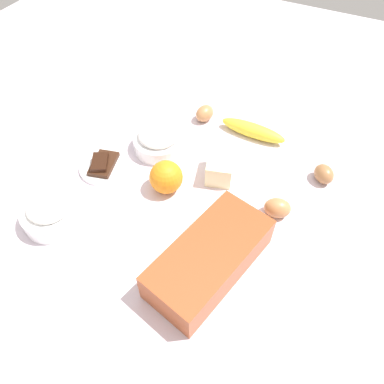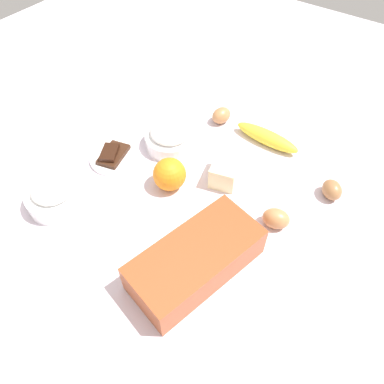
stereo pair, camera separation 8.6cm
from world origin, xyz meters
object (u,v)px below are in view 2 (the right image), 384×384
loaf_pan (196,259)px  sugar_bowl (170,137)px  chocolate_plate (113,156)px  egg_loose (332,190)px  banana (267,137)px  butter_block (226,171)px  egg_near_butter (276,219)px  orange_fruit (170,174)px  flour_bowl (55,195)px  egg_beside_bowl (221,115)px

loaf_pan → sugar_bowl: 0.39m
chocolate_plate → egg_loose: bearing=112.6°
banana → butter_block: 0.18m
loaf_pan → egg_near_butter: size_ratio=4.84×
sugar_bowl → orange_fruit: 0.15m
loaf_pan → flour_bowl: loaf_pan is taller
sugar_bowl → egg_loose: bearing=101.1°
flour_bowl → banana: bearing=147.9°
egg_near_butter → egg_loose: size_ratio=1.09×
sugar_bowl → butter_block: bearing=84.5°
butter_block → sugar_bowl: bearing=-95.5°
chocolate_plate → sugar_bowl: bearing=145.4°
flour_bowl → butter_block: bearing=136.9°
orange_fruit → egg_loose: 0.40m
orange_fruit → flour_bowl: bearing=-42.2°
orange_fruit → loaf_pan: bearing=50.7°
loaf_pan → egg_loose: loaf_pan is taller
egg_beside_bowl → egg_loose: bearing=77.4°
banana → egg_beside_bowl: 0.15m
loaf_pan → egg_beside_bowl: (-0.44, -0.22, -0.02)m
egg_beside_bowl → chocolate_plate: size_ratio=0.46×
flour_bowl → banana: (-0.49, 0.31, -0.01)m
banana → egg_near_butter: 0.28m
loaf_pan → flour_bowl: bearing=-68.9°
orange_fruit → egg_near_butter: bearing=99.6°
egg_loose → banana: bearing=-109.9°
banana → sugar_bowl: bearing=-52.0°
banana → egg_beside_bowl: (-0.00, -0.15, 0.00)m
egg_near_butter → banana: bearing=-147.7°
sugar_bowl → egg_beside_bowl: 0.18m
egg_near_butter → flour_bowl: bearing=-61.2°
orange_fruit → egg_loose: size_ratio=1.45×
sugar_bowl → loaf_pan: bearing=45.6°
egg_beside_bowl → butter_block: bearing=35.4°
orange_fruit → egg_near_butter: orange_fruit is taller
butter_block → loaf_pan: bearing=19.2°
butter_block → egg_beside_bowl: (-0.19, -0.13, -0.01)m
flour_bowl → egg_near_butter: flour_bowl is taller
banana → chocolate_plate: (0.30, -0.30, -0.01)m
sugar_bowl → orange_fruit: (0.12, 0.09, 0.01)m
egg_loose → chocolate_plate: (0.22, -0.52, -0.01)m
loaf_pan → chocolate_plate: bearing=-97.3°
flour_bowl → orange_fruit: size_ratio=1.65×
orange_fruit → chocolate_plate: size_ratio=0.64×
flour_bowl → sugar_bowl: (-0.32, 0.10, -0.00)m
flour_bowl → chocolate_plate: bearing=178.7°
banana → chocolate_plate: size_ratio=1.46×
flour_bowl → chocolate_plate: size_ratio=1.05×
egg_loose → egg_beside_bowl: bearing=-102.6°
egg_beside_bowl → chocolate_plate: egg_beside_bowl is taller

